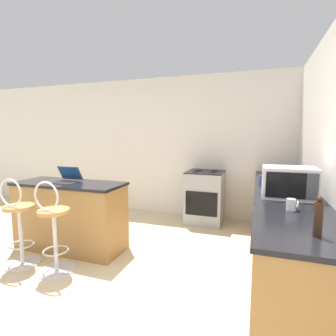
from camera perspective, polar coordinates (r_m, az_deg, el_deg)
name	(u,v)px	position (r m, az deg, el deg)	size (l,w,h in m)	color
ground_plane	(60,288)	(3.10, -22.54, -22.96)	(20.00, 20.00, 0.00)	beige
wall_back	(159,147)	(5.13, -2.00, 4.65)	(12.00, 0.06, 2.60)	silver
breakfast_bar	(70,216)	(3.80, -20.47, -9.67)	(1.48, 0.59, 0.91)	#9E703D
counter_right	(284,231)	(3.31, 23.90, -12.39)	(0.67, 3.31, 0.91)	#9E703D
bar_stool_near	(19,224)	(3.56, -29.73, -10.56)	(0.40, 0.40, 1.05)	silver
bar_stool_far	(53,229)	(3.22, -23.67, -12.09)	(0.40, 0.40, 1.05)	silver
laptop	(67,178)	(3.74, -21.19, -2.05)	(0.34, 0.29, 0.20)	#47474C
microwave	(289,182)	(2.87, 24.78, -2.84)	(0.50, 0.38, 0.31)	white
toaster	(282,178)	(3.52, 23.54, -1.93)	(0.26, 0.28, 0.20)	red
stove_range	(205,197)	(4.64, 8.01, -6.27)	(0.62, 0.61, 0.91)	#9EA3A8
mug_blue	(262,178)	(3.72, 19.86, -2.15)	(0.09, 0.08, 0.09)	#2D51AD
mug_white	(292,205)	(2.42, 25.30, -7.22)	(0.09, 0.07, 0.10)	white
pepper_mill	(318,217)	(1.87, 29.92, -9.31)	(0.05, 0.05, 0.26)	#331E14
mug_red	(291,173)	(4.42, 25.27, -0.92)	(0.09, 0.07, 0.10)	red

